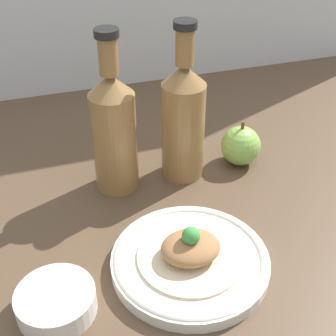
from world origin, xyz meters
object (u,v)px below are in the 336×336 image
object	(u,v)px
plated_food	(190,250)
cider_bottle_right	(183,119)
plate	(190,261)
cider_bottle_left	(114,130)
apple	(241,146)
dipping_bowl	(56,302)

from	to	relation	value
plated_food	cider_bottle_right	world-z (taller)	cider_bottle_right
plate	plated_food	bearing A→B (deg)	-116.57
plated_food	cider_bottle_right	size ratio (longest dim) A/B	0.54
plated_food	cider_bottle_right	distance (cm)	24.26
cider_bottle_left	apple	distance (cm)	24.44
plate	dipping_bowl	size ratio (longest dim) A/B	2.18
cider_bottle_right	apple	world-z (taller)	cider_bottle_right
plate	dipping_bowl	world-z (taller)	dipping_bowl
plated_food	apple	size ratio (longest dim) A/B	1.71
apple	dipping_bowl	world-z (taller)	apple
cider_bottle_left	apple	size ratio (longest dim) A/B	3.19
cider_bottle_right	plate	bearing A→B (deg)	-106.34
cider_bottle_right	apple	xyz separation A→B (cm)	(11.30, -0.14, -7.53)
plate	plated_food	world-z (taller)	plated_food
plated_food	apple	bearing A→B (deg)	50.94
plate	cider_bottle_left	distance (cm)	24.80
cider_bottle_right	dipping_bowl	size ratio (longest dim) A/B	2.71
plate	dipping_bowl	bearing A→B (deg)	-174.16
cider_bottle_left	plated_food	bearing A→B (deg)	-75.98
plated_food	dipping_bowl	bearing A→B (deg)	-174.16
plate	cider_bottle_right	size ratio (longest dim) A/B	0.81
plate	cider_bottle_left	size ratio (longest dim) A/B	0.81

